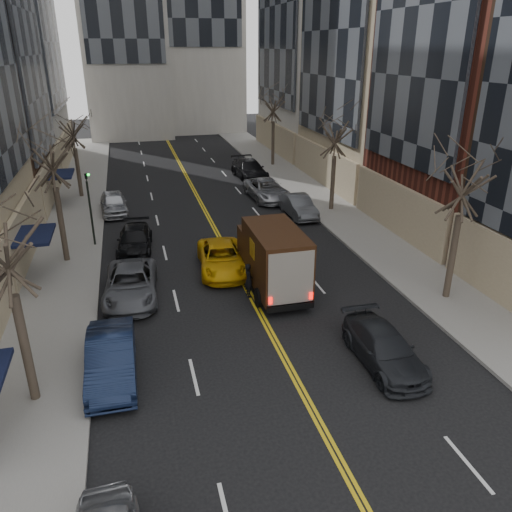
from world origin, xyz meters
The scene contains 19 objects.
sidewalk_left centered at (-9.00, 27.00, 0.07)m, with size 4.00×66.00×0.15m, color slate.
sidewalk_right centered at (9.00, 27.00, 0.07)m, with size 4.00×66.00×0.15m, color slate.
tree_lf_mid centered at (-8.80, 20.00, 6.60)m, with size 3.20×3.20×8.91m.
tree_lf_far centered at (-8.80, 33.00, 6.02)m, with size 3.20×3.20×8.12m.
tree_rt_near centered at (8.80, 11.00, 6.45)m, with size 3.20×3.20×8.71m.
tree_rt_mid centered at (8.80, 25.00, 6.17)m, with size 3.20×3.20×8.32m.
tree_rt_far centered at (8.80, 40.00, 6.74)m, with size 3.20×3.20×9.11m.
traffic_signal centered at (-7.39, 22.00, 2.82)m, with size 0.29×0.26×4.70m.
ups_truck centered at (1.20, 14.05, 1.63)m, with size 2.44×5.91×3.23m.
observer_sedan centered at (3.46, 7.05, 0.67)m, with size 1.88×4.59×1.33m.
taxi centered at (-0.77, 16.79, 0.70)m, with size 2.33×5.06×1.41m, color #DAA009.
pedestrian centered at (-0.10, 13.59, 0.83)m, with size 0.61×0.40×1.67m, color black.
parked_lf_b centered at (-6.30, 8.73, 0.77)m, with size 1.64×4.70×1.55m, color #101933.
parked_lf_c centered at (-5.47, 14.79, 0.72)m, with size 2.38×5.16×1.43m, color #51535A.
parked_lf_d centered at (-5.10, 20.74, 0.67)m, with size 1.88×4.61×1.34m, color black.
parked_lf_e centered at (-6.30, 28.31, 0.75)m, with size 1.78×4.43×1.51m, color #A8AAB0.
parked_rt_a centered at (6.11, 24.45, 0.72)m, with size 1.53×4.39×1.45m, color #43464A.
parked_rt_b centered at (5.10, 28.99, 0.76)m, with size 2.52×5.46×1.52m, color #9C9EA4.
parked_rt_c centered at (5.36, 35.61, 0.82)m, with size 2.30×5.67×1.64m, color black.
Camera 1 is at (-5.05, -6.92, 11.00)m, focal length 35.00 mm.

